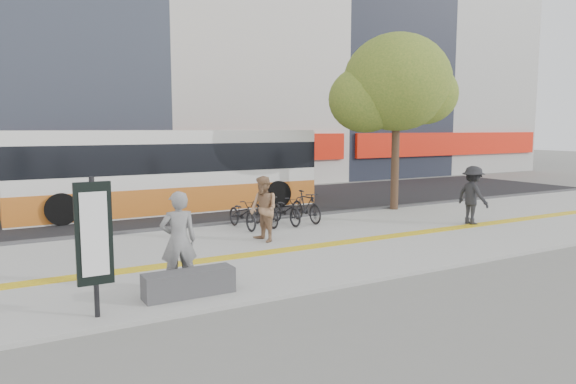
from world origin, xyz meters
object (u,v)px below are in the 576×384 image
bus (170,173)px  street_tree (394,85)px  signboard (94,236)px  bench (189,283)px  pedestrian_dark (473,195)px  seated_woman (179,241)px  pedestrian_tan (264,209)px

bus → street_tree: bearing=-27.5°
signboard → bus: bearing=66.7°
bench → pedestrian_dark: pedestrian_dark is taller
seated_woman → pedestrian_dark: (9.88, 1.96, -0.02)m
signboard → bus: bus is taller
street_tree → pedestrian_tan: street_tree is taller
signboard → pedestrian_tan: size_ratio=1.29×
street_tree → seated_woman: (-9.81, -5.57, -3.53)m
seated_woman → pedestrian_tan: bearing=-129.7°
street_tree → bench: bearing=-148.4°
bench → signboard: (-1.60, -0.31, 1.06)m
seated_woman → bus: bearing=-98.2°
signboard → pedestrian_dark: size_ratio=1.24×
signboard → seated_woman: 1.79m
seated_woman → pedestrian_dark: size_ratio=1.02×
seated_woman → pedestrian_dark: seated_woman is taller
signboard → street_tree: 13.40m
street_tree → signboard: bearing=-150.9°
bench → pedestrian_tan: 4.66m
street_tree → pedestrian_dark: 5.06m
seated_woman → pedestrian_tan: (3.21, 2.89, -0.05)m
bus → pedestrian_tan: bus is taller
bus → pedestrian_dark: bus is taller
pedestrian_tan → bus: bearing=178.7°
street_tree → seated_woman: size_ratio=3.49×
bench → pedestrian_dark: bearing=13.7°
bus → seated_woman: 9.66m
bus → signboard: bearing=-113.3°
street_tree → pedestrian_tan: (-6.60, -2.68, -3.58)m
bench → bus: size_ratio=0.15×
street_tree → bus: (-7.07, 3.68, -3.11)m
bench → seated_woman: bearing=93.4°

